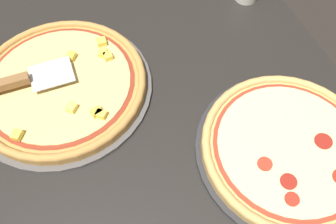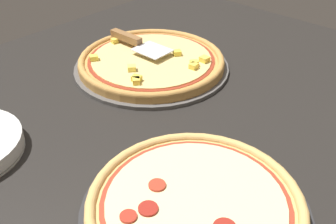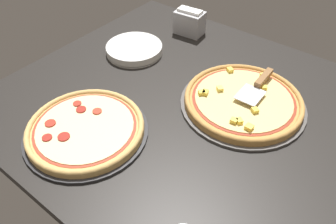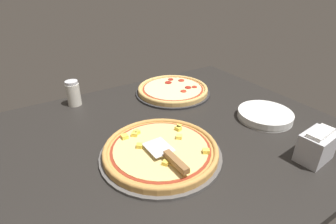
{
  "view_description": "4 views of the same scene",
  "coord_description": "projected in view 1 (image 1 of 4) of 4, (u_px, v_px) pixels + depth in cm",
  "views": [
    {
      "loc": [
        43.11,
        -1.54,
        64.48
      ],
      "look_at": [
        7.57,
        11.05,
        3.0
      ],
      "focal_mm": 35.0,
      "sensor_mm": 36.0,
      "label": 1
    },
    {
      "loc": [
        60.34,
        59.51,
        51.69
      ],
      "look_at": [
        7.57,
        11.05,
        3.0
      ],
      "focal_mm": 42.0,
      "sensor_mm": 36.0,
      "label": 2
    },
    {
      "loc": [
        -40.3,
        72.79,
        75.04
      ],
      "look_at": [
        7.57,
        11.05,
        3.0
      ],
      "focal_mm": 35.0,
      "sensor_mm": 36.0,
      "label": 3
    },
    {
      "loc": [
        -45.74,
        -74.12,
        57.47
      ],
      "look_at": [
        7.57,
        11.05,
        3.0
      ],
      "focal_mm": 28.0,
      "sensor_mm": 36.0,
      "label": 4
    }
  ],
  "objects": [
    {
      "name": "ground_plane",
      "position": [
        114.0,
        110.0,
        0.78
      ],
      "size": [
        141.76,
        112.73,
        3.6
      ],
      "primitive_type": "cube",
      "color": "black"
    },
    {
      "name": "pizza_pan_back",
      "position": [
        286.0,
        151.0,
        0.7
      ],
      "size": [
        39.02,
        39.02,
        1.0
      ],
      "primitive_type": "cylinder",
      "color": "#2D2D30",
      "rests_on": "ground_plane"
    },
    {
      "name": "serving_spatula",
      "position": [
        17.0,
        81.0,
        0.74
      ],
      "size": [
        7.92,
        20.87,
        2.0
      ],
      "color": "silver",
      "rests_on": "pizza_front"
    },
    {
      "name": "pizza_back",
      "position": [
        289.0,
        147.0,
        0.68
      ],
      "size": [
        36.67,
        36.67,
        2.71
      ],
      "color": "#DBAD60",
      "rests_on": "pizza_pan_back"
    },
    {
      "name": "pizza_pan_front",
      "position": [
        63.0,
        88.0,
        0.79
      ],
      "size": [
        42.86,
        42.86,
        1.0
      ],
      "primitive_type": "cylinder",
      "color": "#565451",
      "rests_on": "ground_plane"
    },
    {
      "name": "pizza_front",
      "position": [
        61.0,
        83.0,
        0.77
      ],
      "size": [
        40.29,
        40.29,
        3.62
      ],
      "color": "#C68E47",
      "rests_on": "pizza_pan_front"
    }
  ]
}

